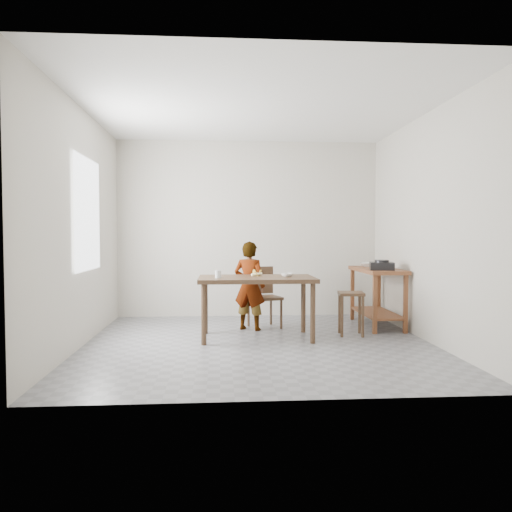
{
  "coord_description": "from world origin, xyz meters",
  "views": [
    {
      "loc": [
        -0.44,
        -5.71,
        1.26
      ],
      "look_at": [
        0.0,
        0.4,
        1.0
      ],
      "focal_mm": 35.0,
      "sensor_mm": 36.0,
      "label": 1
    }
  ],
  "objects": [
    {
      "name": "ceiling",
      "position": [
        0.0,
        0.0,
        2.72
      ],
      "size": [
        4.0,
        4.0,
        0.04
      ],
      "primitive_type": "cube",
      "color": "white",
      "rests_on": "wall_back"
    },
    {
      "name": "small_bowl",
      "position": [
        0.37,
        0.31,
        0.77
      ],
      "size": [
        0.15,
        0.15,
        0.04
      ],
      "primitive_type": "imported",
      "rotation": [
        0.0,
        0.0,
        -0.09
      ],
      "color": "silver",
      "rests_on": "dining_table"
    },
    {
      "name": "child",
      "position": [
        -0.05,
        0.85,
        0.59
      ],
      "size": [
        0.51,
        0.43,
        1.17
      ],
      "primitive_type": "imported",
      "rotation": [
        0.0,
        0.0,
        2.73
      ],
      "color": "white",
      "rests_on": "floor"
    },
    {
      "name": "wall_front",
      "position": [
        0.0,
        -2.02,
        1.35
      ],
      "size": [
        4.0,
        0.04,
        2.7
      ],
      "primitive_type": "cube",
      "color": "beige",
      "rests_on": "ground"
    },
    {
      "name": "prep_counter",
      "position": [
        1.72,
        1.0,
        0.4
      ],
      "size": [
        0.5,
        1.2,
        0.8
      ],
      "primitive_type": null,
      "color": "brown",
      "rests_on": "floor"
    },
    {
      "name": "stool",
      "position": [
        1.19,
        0.39,
        0.27
      ],
      "size": [
        0.34,
        0.34,
        0.54
      ],
      "primitive_type": null,
      "rotation": [
        0.0,
        0.0,
        -0.12
      ],
      "color": "#442E1E",
      "rests_on": "floor"
    },
    {
      "name": "glass_tumbler",
      "position": [
        -0.47,
        0.18,
        0.8
      ],
      "size": [
        0.09,
        0.09,
        0.09
      ],
      "primitive_type": "cylinder",
      "rotation": [
        0.0,
        0.0,
        0.24
      ],
      "color": "silver",
      "rests_on": "dining_table"
    },
    {
      "name": "wall_right",
      "position": [
        2.02,
        0.0,
        1.35
      ],
      "size": [
        0.04,
        4.0,
        2.7
      ],
      "primitive_type": "cube",
      "color": "beige",
      "rests_on": "ground"
    },
    {
      "name": "banana",
      "position": [
        0.01,
        0.42,
        0.78
      ],
      "size": [
        0.19,
        0.16,
        0.06
      ],
      "primitive_type": null,
      "rotation": [
        0.0,
        0.0,
        0.35
      ],
      "color": "#FFEB5C",
      "rests_on": "dining_table"
    },
    {
      "name": "dining_table",
      "position": [
        0.0,
        0.3,
        0.38
      ],
      "size": [
        1.4,
        0.8,
        0.75
      ],
      "primitive_type": null,
      "color": "#442E1E",
      "rests_on": "floor"
    },
    {
      "name": "serving_bowl",
      "position": [
        1.69,
        1.33,
        0.83
      ],
      "size": [
        0.3,
        0.3,
        0.06
      ],
      "primitive_type": "imported",
      "rotation": [
        0.0,
        0.0,
        -0.35
      ],
      "color": "silver",
      "rests_on": "prep_counter"
    },
    {
      "name": "gas_burner",
      "position": [
        1.68,
        0.68,
        0.85
      ],
      "size": [
        0.37,
        0.37,
        0.1
      ],
      "primitive_type": "cube",
      "rotation": [
        0.0,
        0.0,
        -0.24
      ],
      "color": "black",
      "rests_on": "prep_counter"
    },
    {
      "name": "window_pane",
      "position": [
        -1.97,
        0.2,
        1.5
      ],
      "size": [
        0.02,
        1.1,
        1.3
      ],
      "primitive_type": "cube",
      "color": "silver",
      "rests_on": "wall_left"
    },
    {
      "name": "dining_chair",
      "position": [
        0.16,
        1.0,
        0.41
      ],
      "size": [
        0.5,
        0.5,
        0.82
      ],
      "primitive_type": null,
      "rotation": [
        0.0,
        0.0,
        0.32
      ],
      "color": "#442E1E",
      "rests_on": "floor"
    },
    {
      "name": "wall_left",
      "position": [
        -2.02,
        0.0,
        1.35
      ],
      "size": [
        0.04,
        4.0,
        2.7
      ],
      "primitive_type": "cube",
      "color": "beige",
      "rests_on": "ground"
    },
    {
      "name": "wall_back",
      "position": [
        0.0,
        2.02,
        1.35
      ],
      "size": [
        4.0,
        0.04,
        2.7
      ],
      "primitive_type": "cube",
      "color": "beige",
      "rests_on": "ground"
    },
    {
      "name": "floor",
      "position": [
        0.0,
        0.0,
        -0.02
      ],
      "size": [
        4.0,
        4.0,
        0.04
      ],
      "primitive_type": "cube",
      "color": "slate",
      "rests_on": "ground"
    }
  ]
}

